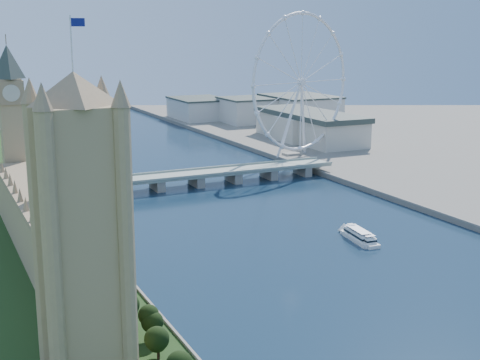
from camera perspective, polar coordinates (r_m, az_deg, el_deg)
tree_row at (r=248.92m, az=-8.80°, el=-11.56°), size 8.06×216.06×20.64m
victoria_tower at (r=211.33m, az=-13.44°, el=-3.13°), size 28.16×28.16×112.00m
parliament_range at (r=331.30m, az=-16.17°, el=-4.07°), size 24.00×200.00×70.00m
big_ben at (r=427.67m, az=-18.98°, el=5.98°), size 20.02×20.02×110.00m
westminster_bridge at (r=489.25m, az=-3.76°, el=0.26°), size 220.00×22.00×9.50m
london_eye at (r=582.23m, az=5.25°, el=8.26°), size 113.60×39.12×124.30m
county_hall at (r=682.19m, az=5.92°, el=3.15°), size 54.00×144.00×35.00m
city_skyline at (r=742.72m, az=-8.41°, el=5.17°), size 505.00×280.00×32.00m
tour_boat_near at (r=365.42m, az=10.35°, el=-5.25°), size 8.77×29.01×6.32m
tour_boat_far at (r=368.09m, az=10.03°, el=-5.11°), size 12.25×32.16×6.94m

